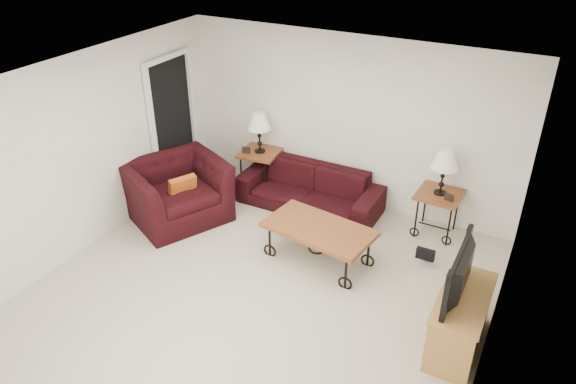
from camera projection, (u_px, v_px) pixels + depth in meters
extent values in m
plane|color=beige|center=(260.00, 291.00, 6.39)|extent=(5.00, 5.00, 0.00)
cube|color=white|center=(347.00, 122.00, 7.70)|extent=(5.00, 0.02, 2.50)
cube|color=white|center=(78.00, 356.00, 3.85)|extent=(5.00, 0.02, 2.50)
cube|color=white|center=(86.00, 153.00, 6.80)|extent=(0.02, 5.00, 2.50)
cube|color=white|center=(502.00, 267.00, 4.75)|extent=(0.02, 5.00, 2.50)
plane|color=white|center=(254.00, 87.00, 5.16)|extent=(5.00, 5.00, 0.00)
cube|color=black|center=(173.00, 126.00, 8.17)|extent=(0.08, 0.94, 2.04)
imported|color=black|center=(310.00, 189.00, 7.93)|extent=(2.10, 0.82, 0.61)
cube|color=brown|center=(260.00, 170.00, 8.45)|extent=(0.64, 0.64, 0.63)
cube|color=brown|center=(437.00, 213.00, 7.32)|extent=(0.60, 0.60, 0.63)
cube|color=black|center=(246.00, 150.00, 8.22)|extent=(0.13, 0.05, 0.10)
cube|color=black|center=(449.00, 197.00, 6.96)|extent=(0.13, 0.05, 0.10)
cube|color=brown|center=(318.00, 244.00, 6.80)|extent=(1.43, 0.90, 0.50)
imported|color=black|center=(177.00, 191.00, 7.63)|extent=(1.60, 1.67, 0.85)
cube|color=#B86C17|center=(183.00, 189.00, 7.48)|extent=(0.26, 0.39, 0.38)
cube|color=#B97844|center=(460.00, 321.00, 5.49)|extent=(0.44, 1.06, 0.64)
imported|color=black|center=(467.00, 274.00, 5.21)|extent=(0.12, 0.95, 0.55)
ellipsoid|color=black|center=(429.00, 246.00, 6.79)|extent=(0.36, 0.28, 0.46)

